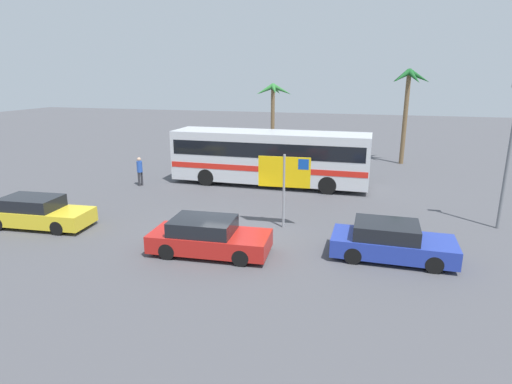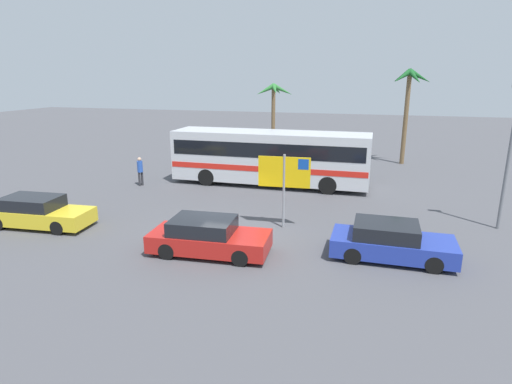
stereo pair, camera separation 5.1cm
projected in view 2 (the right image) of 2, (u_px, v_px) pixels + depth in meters
name	position (u px, v px, depth m)	size (l,w,h in m)	color
ground	(224.00, 239.00, 17.01)	(120.00, 120.00, 0.00)	#4C4C51
bus_front_coach	(270.00, 155.00, 25.06)	(11.59, 2.72, 3.17)	silver
ferry_sign	(285.00, 175.00, 17.70)	(2.20, 0.19, 3.20)	gray
car_blue	(391.00, 242.00, 15.04)	(4.28, 1.90, 1.32)	#23389E
car_yellow	(37.00, 212.00, 18.29)	(4.70, 2.00, 1.32)	yellow
car_red	(208.00, 237.00, 15.50)	(4.47, 2.10, 1.32)	red
pedestrian_by_bus	(140.00, 169.00, 25.01)	(0.32, 0.32, 1.71)	#2D2D33
lamp_post_left_side	(510.00, 152.00, 17.29)	(0.56, 0.20, 6.05)	slate
palm_tree_seaside	(273.00, 98.00, 34.97)	(3.17, 3.26, 5.74)	brown
palm_tree_inland	(409.00, 90.00, 30.13)	(2.76, 2.95, 6.84)	brown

